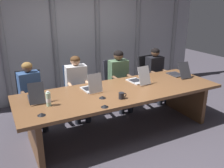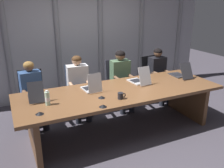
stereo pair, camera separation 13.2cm
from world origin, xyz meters
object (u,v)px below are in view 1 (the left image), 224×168
(water_bottle_primary, at_px, (48,99))
(conference_mic_middle, at_px, (102,97))
(office_chair_right_mid, at_px, (150,83))
(laptop_left_end, at_px, (36,96))
(person_left_end, at_px, (31,92))
(person_left_mid, at_px, (77,84))
(laptop_right_mid, at_px, (178,73))
(conference_mic_right_side, at_px, (41,114))
(office_chair_left_mid, at_px, (78,96))
(person_center, at_px, (120,76))
(laptop_center, at_px, (139,79))
(office_chair_center, at_px, (116,89))
(conference_mic_left_side, at_px, (105,106))
(coffee_mug_near, at_px, (122,96))
(office_chair_left_end, at_px, (31,104))
(person_right_mid, at_px, (157,72))
(laptop_left_mid, at_px, (92,87))

(water_bottle_primary, height_order, conference_mic_middle, water_bottle_primary)
(water_bottle_primary, bearing_deg, office_chair_right_mid, 23.34)
(laptop_left_end, bearing_deg, conference_mic_middle, -109.00)
(person_left_end, height_order, person_left_mid, person_left_mid)
(laptop_right_mid, xyz_separation_m, conference_mic_right_side, (-2.75, -0.51, -0.04))
(laptop_right_mid, relative_size, office_chair_left_mid, 0.51)
(person_left_end, distance_m, conference_mic_middle, 1.36)
(person_center, bearing_deg, office_chair_right_mid, 102.89)
(water_bottle_primary, bearing_deg, laptop_center, 9.22)
(office_chair_left_mid, bearing_deg, person_left_mid, -12.31)
(office_chair_center, relative_size, person_left_end, 0.83)
(conference_mic_left_side, bearing_deg, coffee_mug_near, 23.63)
(person_left_end, height_order, conference_mic_right_side, person_left_end)
(person_left_mid, bearing_deg, person_left_end, -84.95)
(office_chair_left_end, distance_m, person_right_mid, 2.72)
(laptop_right_mid, bearing_deg, conference_mic_right_side, 103.12)
(laptop_right_mid, distance_m, person_center, 1.16)
(laptop_right_mid, bearing_deg, laptop_left_mid, 92.09)
(laptop_left_mid, xyz_separation_m, water_bottle_primary, (-0.76, -0.27, 0.04))
(laptop_center, xyz_separation_m, office_chair_center, (-0.01, 0.83, -0.46))
(office_chair_center, xyz_separation_m, water_bottle_primary, (-1.66, -1.10, 0.49))
(office_chair_left_end, xyz_separation_m, person_right_mid, (2.70, -0.16, 0.31))
(office_chair_left_mid, bearing_deg, conference_mic_right_side, -31.28)
(laptop_left_mid, relative_size, office_chair_center, 0.41)
(laptop_left_mid, height_order, person_center, person_center)
(laptop_center, relative_size, laptop_right_mid, 0.94)
(water_bottle_primary, xyz_separation_m, conference_mic_right_side, (-0.16, -0.25, -0.08))
(laptop_left_end, height_order, conference_mic_middle, laptop_left_end)
(laptop_center, relative_size, water_bottle_primary, 2.12)
(coffee_mug_near, height_order, conference_mic_right_side, coffee_mug_near)
(office_chair_center, xyz_separation_m, conference_mic_middle, (-0.87, -1.19, 0.41))
(office_chair_right_mid, height_order, coffee_mug_near, office_chair_right_mid)
(laptop_right_mid, relative_size, office_chair_center, 0.51)
(office_chair_left_mid, bearing_deg, office_chair_center, 93.73)
(office_chair_left_mid, relative_size, water_bottle_primary, 4.41)
(laptop_center, relative_size, conference_mic_left_side, 4.21)
(office_chair_left_mid, xyz_separation_m, office_chair_center, (0.87, 0.00, 0.00))
(office_chair_right_mid, distance_m, conference_mic_middle, 2.17)
(office_chair_left_mid, bearing_deg, office_chair_right_mid, 93.71)
(water_bottle_primary, bearing_deg, laptop_left_end, 112.71)
(laptop_center, xyz_separation_m, conference_mic_middle, (-0.89, -0.36, -0.05))
(person_center, bearing_deg, office_chair_left_end, -92.04)
(laptop_right_mid, xyz_separation_m, coffee_mug_near, (-1.56, -0.50, -0.01))
(person_left_end, relative_size, conference_mic_middle, 10.67)
(laptop_center, height_order, person_left_end, person_left_end)
(office_chair_left_end, xyz_separation_m, office_chair_right_mid, (2.66, 0.00, 0.00))
(laptop_left_mid, relative_size, water_bottle_primary, 1.83)
(laptop_left_mid, height_order, person_right_mid, person_right_mid)
(laptop_left_mid, height_order, conference_mic_right_side, laptop_left_mid)
(coffee_mug_near, height_order, conference_mic_middle, coffee_mug_near)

